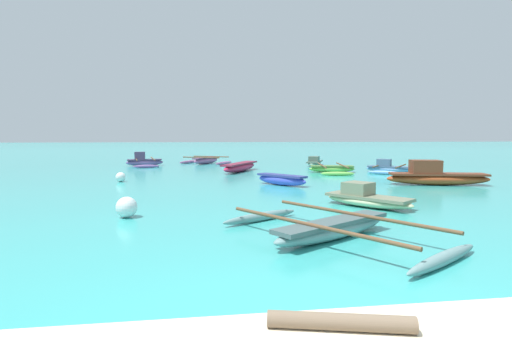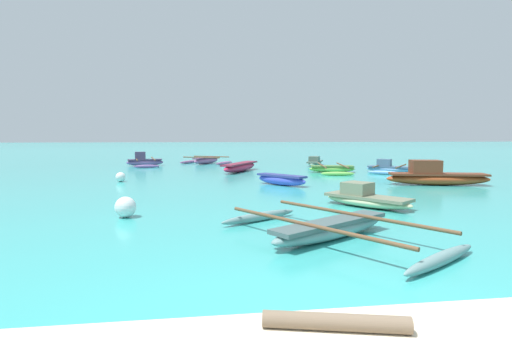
{
  "view_description": "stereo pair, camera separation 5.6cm",
  "coord_description": "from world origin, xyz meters",
  "px_view_note": "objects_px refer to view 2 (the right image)",
  "views": [
    {
      "loc": [
        -1.2,
        -2.87,
        1.92
      ],
      "look_at": [
        1.51,
        16.11,
        0.25
      ],
      "focal_mm": 28.0,
      "sensor_mm": 36.0,
      "label": 1
    },
    {
      "loc": [
        -1.14,
        -2.88,
        1.92
      ],
      "look_at": [
        1.51,
        16.11,
        0.25
      ],
      "focal_mm": 28.0,
      "sensor_mm": 36.0,
      "label": 2
    }
  ],
  "objects_px": {
    "moored_boat_0": "(240,167)",
    "moored_boat_5": "(315,162)",
    "mooring_buoy_0": "(125,207)",
    "moored_boat_2": "(332,229)",
    "moored_boat_7": "(281,179)",
    "moored_boat_8": "(436,176)",
    "driftwood_0": "(336,322)",
    "moored_boat_3": "(332,169)",
    "moored_boat_1": "(144,161)",
    "moored_boat_4": "(389,168)",
    "moored_boat_9": "(206,160)",
    "moored_boat_6": "(366,198)",
    "mooring_buoy_2": "(121,177)"
  },
  "relations": [
    {
      "from": "moored_boat_0",
      "to": "moored_boat_8",
      "type": "bearing_deg",
      "value": -107.18
    },
    {
      "from": "moored_boat_4",
      "to": "moored_boat_7",
      "type": "distance_m",
      "value": 8.2
    },
    {
      "from": "moored_boat_0",
      "to": "moored_boat_7",
      "type": "bearing_deg",
      "value": -143.08
    },
    {
      "from": "moored_boat_6",
      "to": "moored_boat_7",
      "type": "bearing_deg",
      "value": 158.24
    },
    {
      "from": "moored_boat_4",
      "to": "moored_boat_3",
      "type": "bearing_deg",
      "value": -150.29
    },
    {
      "from": "moored_boat_2",
      "to": "moored_boat_5",
      "type": "height_order",
      "value": "moored_boat_5"
    },
    {
      "from": "moored_boat_4",
      "to": "moored_boat_9",
      "type": "distance_m",
      "value": 12.24
    },
    {
      "from": "moored_boat_2",
      "to": "moored_boat_9",
      "type": "bearing_deg",
      "value": 62.86
    },
    {
      "from": "moored_boat_3",
      "to": "moored_boat_4",
      "type": "bearing_deg",
      "value": 2.66
    },
    {
      "from": "moored_boat_5",
      "to": "mooring_buoy_0",
      "type": "height_order",
      "value": "moored_boat_5"
    },
    {
      "from": "moored_boat_5",
      "to": "mooring_buoy_0",
      "type": "distance_m",
      "value": 17.94
    },
    {
      "from": "driftwood_0",
      "to": "moored_boat_7",
      "type": "bearing_deg",
      "value": 80.86
    },
    {
      "from": "moored_boat_9",
      "to": "driftwood_0",
      "type": "bearing_deg",
      "value": -145.39
    },
    {
      "from": "moored_boat_3",
      "to": "moored_boat_0",
      "type": "bearing_deg",
      "value": 177.01
    },
    {
      "from": "moored_boat_2",
      "to": "mooring_buoy_0",
      "type": "distance_m",
      "value": 4.89
    },
    {
      "from": "moored_boat_1",
      "to": "moored_boat_2",
      "type": "height_order",
      "value": "moored_boat_1"
    },
    {
      "from": "moored_boat_4",
      "to": "moored_boat_7",
      "type": "height_order",
      "value": "moored_boat_4"
    },
    {
      "from": "moored_boat_7",
      "to": "mooring_buoy_0",
      "type": "relative_size",
      "value": 4.35
    },
    {
      "from": "moored_boat_4",
      "to": "moored_boat_9",
      "type": "bearing_deg",
      "value": 178.25
    },
    {
      "from": "moored_boat_0",
      "to": "mooring_buoy_0",
      "type": "height_order",
      "value": "mooring_buoy_0"
    },
    {
      "from": "moored_boat_2",
      "to": "driftwood_0",
      "type": "xyz_separation_m",
      "value": [
        -1.19,
        -3.64,
        0.01
      ]
    },
    {
      "from": "moored_boat_1",
      "to": "moored_boat_4",
      "type": "height_order",
      "value": "moored_boat_1"
    },
    {
      "from": "moored_boat_2",
      "to": "moored_boat_3",
      "type": "relative_size",
      "value": 1.16
    },
    {
      "from": "moored_boat_4",
      "to": "moored_boat_6",
      "type": "xyz_separation_m",
      "value": [
        -5.43,
        -9.58,
        -0.0
      ]
    },
    {
      "from": "moored_boat_3",
      "to": "moored_boat_4",
      "type": "relative_size",
      "value": 1.21
    },
    {
      "from": "moored_boat_6",
      "to": "moored_boat_8",
      "type": "bearing_deg",
      "value": 94.98
    },
    {
      "from": "moored_boat_7",
      "to": "mooring_buoy_0",
      "type": "bearing_deg",
      "value": -79.63
    },
    {
      "from": "moored_boat_5",
      "to": "moored_boat_7",
      "type": "xyz_separation_m",
      "value": [
        -4.25,
        -9.9,
        0.02
      ]
    },
    {
      "from": "moored_boat_7",
      "to": "moored_boat_9",
      "type": "distance_m",
      "value": 12.7
    },
    {
      "from": "moored_boat_4",
      "to": "mooring_buoy_0",
      "type": "distance_m",
      "value": 15.46
    },
    {
      "from": "moored_boat_8",
      "to": "driftwood_0",
      "type": "relative_size",
      "value": 2.95
    },
    {
      "from": "moored_boat_2",
      "to": "moored_boat_5",
      "type": "xyz_separation_m",
      "value": [
        4.95,
        17.98,
        0.03
      ]
    },
    {
      "from": "mooring_buoy_2",
      "to": "driftwood_0",
      "type": "xyz_separation_m",
      "value": [
        4.55,
        -13.8,
        -0.0
      ]
    },
    {
      "from": "moored_boat_8",
      "to": "mooring_buoy_2",
      "type": "height_order",
      "value": "moored_boat_8"
    },
    {
      "from": "moored_boat_3",
      "to": "moored_boat_6",
      "type": "xyz_separation_m",
      "value": [
        -2.44,
        -10.0,
        0.04
      ]
    },
    {
      "from": "moored_boat_1",
      "to": "moored_boat_4",
      "type": "bearing_deg",
      "value": -35.91
    },
    {
      "from": "moored_boat_9",
      "to": "mooring_buoy_0",
      "type": "bearing_deg",
      "value": -154.21
    },
    {
      "from": "moored_boat_0",
      "to": "moored_boat_4",
      "type": "distance_m",
      "value": 7.91
    },
    {
      "from": "moored_boat_1",
      "to": "moored_boat_5",
      "type": "distance_m",
      "value": 11.01
    },
    {
      "from": "moored_boat_9",
      "to": "mooring_buoy_2",
      "type": "relative_size",
      "value": 9.27
    },
    {
      "from": "moored_boat_0",
      "to": "driftwood_0",
      "type": "relative_size",
      "value": 2.88
    },
    {
      "from": "moored_boat_5",
      "to": "moored_boat_3",
      "type": "bearing_deg",
      "value": -160.05
    },
    {
      "from": "moored_boat_9",
      "to": "moored_boat_7",
      "type": "bearing_deg",
      "value": -135.02
    },
    {
      "from": "moored_boat_5",
      "to": "moored_boat_7",
      "type": "relative_size",
      "value": 1.29
    },
    {
      "from": "moored_boat_4",
      "to": "moored_boat_8",
      "type": "height_order",
      "value": "moored_boat_8"
    },
    {
      "from": "moored_boat_3",
      "to": "moored_boat_4",
      "type": "xyz_separation_m",
      "value": [
        2.99,
        -0.41,
        0.04
      ]
    },
    {
      "from": "moored_boat_7",
      "to": "moored_boat_3",
      "type": "bearing_deg",
      "value": 105.06
    },
    {
      "from": "moored_boat_4",
      "to": "moored_boat_9",
      "type": "relative_size",
      "value": 0.91
    },
    {
      "from": "moored_boat_9",
      "to": "mooring_buoy_0",
      "type": "relative_size",
      "value": 7.54
    },
    {
      "from": "moored_boat_0",
      "to": "moored_boat_5",
      "type": "xyz_separation_m",
      "value": [
        5.25,
        3.69,
        -0.04
      ]
    }
  ]
}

